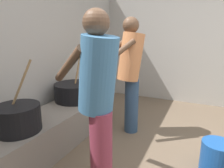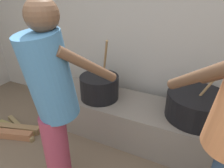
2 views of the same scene
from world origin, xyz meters
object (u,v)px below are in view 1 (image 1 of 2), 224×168
(cooking_pot_secondary, at_px, (75,92))
(cook_in_orange_shirt, at_px, (130,69))
(cook_in_blue_shirt, at_px, (98,95))
(bucket_blue_plastic, at_px, (217,159))
(cooking_pot_main, at_px, (18,118))

(cooking_pot_secondary, bearing_deg, cook_in_orange_shirt, -74.36)
(cooking_pot_secondary, bearing_deg, cook_in_blue_shirt, -135.01)
(cooking_pot_secondary, xyz_separation_m, bucket_blue_plastic, (-0.28, -1.94, -0.40))
(cooking_pot_secondary, relative_size, bucket_blue_plastic, 1.97)
(cooking_pot_main, bearing_deg, bucket_blue_plastic, -67.26)
(cook_in_blue_shirt, height_order, cook_in_orange_shirt, cook_in_orange_shirt)
(cook_in_orange_shirt, relative_size, bucket_blue_plastic, 4.55)
(cook_in_blue_shirt, bearing_deg, bucket_blue_plastic, -56.03)
(cook_in_orange_shirt, distance_m, bucket_blue_plastic, 1.46)
(cooking_pot_main, distance_m, cook_in_orange_shirt, 1.52)
(cooking_pot_secondary, xyz_separation_m, cook_in_orange_shirt, (0.22, -0.80, 0.37))
(cooking_pot_main, xyz_separation_m, cook_in_orange_shirt, (1.29, -0.73, 0.36))
(cook_in_orange_shirt, bearing_deg, cooking_pot_secondary, 105.64)
(cooking_pot_secondary, bearing_deg, bucket_blue_plastic, -98.18)
(cooking_pot_secondary, distance_m, cook_in_orange_shirt, 0.91)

